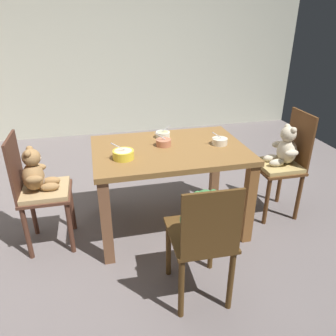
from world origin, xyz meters
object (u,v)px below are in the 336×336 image
Objects in this scene: porridge_bowl_terracotta_center at (163,142)px; teddy_chair_near_right at (284,157)px; dining_table at (169,162)px; porridge_bowl_cream_near_right at (220,141)px; porridge_bowl_white_far_center at (163,135)px; teddy_chair_near_left at (38,183)px; teddy_chair_near_front at (203,228)px; porridge_bowl_yellow_near_left at (123,154)px.

teddy_chair_near_right is at bearing -5.30° from porridge_bowl_terracotta_center.
dining_table is 1.28× the size of teddy_chair_near_right.
porridge_bowl_cream_near_right is at bearing -3.12° from dining_table.
porridge_bowl_white_far_center is at bearing 147.43° from porridge_bowl_cream_near_right.
porridge_bowl_white_far_center is at bearing -15.13° from teddy_chair_near_right.
teddy_chair_near_left is at bearing -174.53° from porridge_bowl_terracotta_center.
dining_table is 1.00m from teddy_chair_near_left.
porridge_bowl_white_far_center is (-1.00, 0.28, 0.19)m from teddy_chair_near_right.
dining_table is 0.83m from teddy_chair_near_front.
teddy_chair_near_right is 1.03× the size of teddy_chair_near_left.
teddy_chair_near_right is at bearing -2.25° from dining_table.
teddy_chair_near_front is 0.92× the size of teddy_chair_near_right.
teddy_chair_near_front is 1.08m from porridge_bowl_white_far_center.
teddy_chair_near_front is at bearing -62.32° from porridge_bowl_yellow_near_left.
teddy_chair_near_left reaches higher than dining_table.
teddy_chair_near_right is 1.99m from teddy_chair_near_left.
porridge_bowl_cream_near_right is (-0.59, 0.02, 0.19)m from teddy_chair_near_right.
porridge_bowl_yellow_near_left is (-0.37, -0.13, 0.15)m from dining_table.
teddy_chair_near_front reaches higher than porridge_bowl_white_far_center.
teddy_chair_near_right is (1.00, -0.04, -0.04)m from dining_table.
teddy_chair_near_front reaches higher than porridge_bowl_terracotta_center.
dining_table is 0.28m from porridge_bowl_white_far_center.
teddy_chair_near_left reaches higher than teddy_chair_near_front.
porridge_bowl_white_far_center is at bearing 44.31° from porridge_bowl_yellow_near_left.
dining_table is at bearing 18.82° from porridge_bowl_yellow_near_left.
teddy_chair_near_left is 5.58× the size of porridge_bowl_yellow_near_left.
porridge_bowl_cream_near_right is 0.79m from porridge_bowl_yellow_near_left.
porridge_bowl_cream_near_right is at bearing -10.12° from porridge_bowl_terracotta_center.
teddy_chair_near_front is at bearing -90.28° from dining_table.
teddy_chair_near_left is at bearing 0.26° from teddy_chair_near_right.
dining_table is 9.41× the size of porridge_bowl_white_far_center.
porridge_bowl_yellow_near_left reaches higher than porridge_bowl_terracotta_center.
porridge_bowl_cream_near_right is at bearing 1.02° from teddy_chair_near_left.
teddy_chair_near_right is 7.15× the size of porridge_bowl_terracotta_center.
porridge_bowl_white_far_center is at bearing 89.87° from dining_table.
teddy_chair_near_right reaches higher than dining_table.
teddy_chair_near_right is 1.38m from porridge_bowl_yellow_near_left.
porridge_bowl_yellow_near_left is (-0.37, 0.70, 0.21)m from teddy_chair_near_front.
teddy_chair_near_left reaches higher than porridge_bowl_cream_near_right.
teddy_chair_near_front is 5.28× the size of porridge_bowl_yellow_near_left.
porridge_bowl_terracotta_center and porridge_bowl_cream_near_right have the same top height.
teddy_chair_near_left is 7.16× the size of porridge_bowl_white_far_center.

